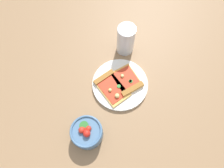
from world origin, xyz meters
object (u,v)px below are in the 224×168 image
pizza_slice_far (127,82)px  pizza_slice_near (111,87)px  salad_bowl (87,133)px  plate (120,84)px  soda_glass (126,41)px

pizza_slice_far → pizza_slice_near: bearing=51.3°
pizza_slice_near → pizza_slice_far: pizza_slice_near is taller
pizza_slice_near → salad_bowl: salad_bowl is taller
pizza_slice_far → salad_bowl: 0.26m
plate → pizza_slice_near: pizza_slice_near is taller
plate → soda_glass: 0.18m
plate → pizza_slice_near: (0.02, 0.03, 0.01)m
pizza_slice_near → pizza_slice_far: size_ratio=1.09×
soda_glass → pizza_slice_far: bearing=125.6°
salad_bowl → soda_glass: 0.40m
soda_glass → pizza_slice_near: bearing=105.9°
plate → pizza_slice_near: bearing=57.3°
pizza_slice_far → soda_glass: 0.17m
salad_bowl → soda_glass: soda_glass is taller
pizza_slice_near → soda_glass: soda_glass is taller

